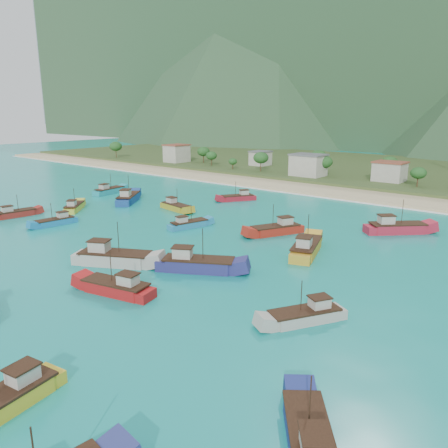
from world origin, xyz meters
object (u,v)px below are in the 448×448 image
Objects in this scene: boat_29 at (306,316)px; boat_16 at (310,443)px; boat_15 at (56,222)px; boat_28 at (128,199)px; boat_19 at (117,289)px; boat_1 at (276,230)px; boat_22 at (306,249)px; boat_32 at (109,191)px; boat_21 at (238,198)px; boat_26 at (74,208)px; boat_4 at (396,228)px; boat_7 at (189,225)px; boat_9 at (197,265)px; boat_6 at (114,259)px; boat_20 at (5,402)px; boat_11 at (16,214)px; boat_3 at (176,207)px.

boat_16 is at bearing 150.22° from boat_29.
boat_15 is 0.73× the size of boat_28.
boat_1 is at bearing -13.71° from boat_19.
boat_22 is 1.02× the size of boat_28.
boat_19 is 1.02× the size of boat_32.
boat_1 reaches higher than boat_21.
boat_21 is 1.06× the size of boat_26.
boat_4 reaches higher than boat_7.
boat_22 is (11.16, -7.57, 0.12)m from boat_1.
boat_29 is at bearing 48.41° from boat_9.
boat_6 is 32.26m from boat_15.
boat_26 is (-64.09, 46.08, -0.02)m from boat_20.
boat_15 is at bearing -61.97° from boat_32.
boat_22 reaches higher than boat_1.
boat_32 reaches higher than boat_7.
boat_1 is 0.92× the size of boat_9.
boat_22 reaches higher than boat_9.
boat_20 is at bearing -46.25° from boat_7.
boat_26 reaches higher than boat_21.
boat_4 reaches higher than boat_22.
boat_32 is (-15.11, 4.59, -0.25)m from boat_28.
boat_32 is (-64.37, 5.67, -0.06)m from boat_1.
boat_11 is 76.15m from boat_20.
boat_20 is at bearing -19.94° from boat_11.
boat_3 reaches higher than boat_26.
boat_19 is 78.61m from boat_32.
boat_15 is 65.69m from boat_29.
boat_7 is 28.52m from boat_22.
boat_19 is (-2.22, -13.57, -0.17)m from boat_9.
boat_21 is 73.56m from boat_29.
boat_11 is 14.50m from boat_15.
boat_1 is 1.10× the size of boat_3.
boat_4 reaches higher than boat_3.
boat_19 reaches higher than boat_21.
boat_19 reaches higher than boat_7.
boat_21 is 0.78× the size of boat_28.
boat_1 is at bearing -21.70° from boat_29.
boat_11 is at bearing -139.47° from boat_7.
boat_16 is 92.33m from boat_26.
boat_4 is at bearing -155.74° from boat_21.
boat_16 is (75.97, -23.17, 0.14)m from boat_15.
boat_20 is at bearing -13.74° from boat_9.
boat_19 is at bearing -76.57° from boat_28.
boat_6 reaches higher than boat_32.
boat_7 is 34.74m from boat_26.
boat_16 is at bearing 163.00° from boat_21.
boat_16 is 46.70m from boat_22.
boat_4 is 1.14× the size of boat_16.
boat_20 is 87.11m from boat_28.
boat_19 is at bearing -6.63° from boat_11.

